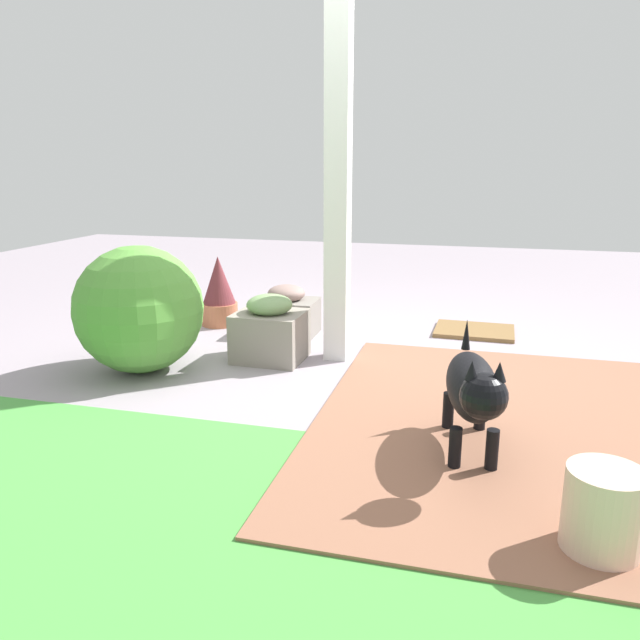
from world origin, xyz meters
name	(u,v)px	position (x,y,z in m)	size (l,w,h in m)	color
ground_plane	(363,368)	(0.00, 0.00, 0.00)	(12.00, 12.00, 0.00)	gray
brick_path	(501,426)	(-0.82, 0.70, 0.01)	(1.80, 2.40, 0.02)	#8D5D46
porch_pillar	(338,162)	(0.21, -0.16, 1.26)	(0.15, 0.15, 2.51)	white
stone_planter_nearest	(287,312)	(0.71, -0.64, 0.17)	(0.46, 0.34, 0.37)	gray
stone_planter_near	(270,330)	(0.62, -0.01, 0.20)	(0.45, 0.39, 0.44)	gray
round_shrub	(139,309)	(1.32, 0.39, 0.39)	(0.78, 0.78, 0.78)	#53943A
terracotta_pot_spiky	(219,292)	(1.31, -0.75, 0.26)	(0.29, 0.29, 0.55)	#C16C4B
dog	(473,388)	(-0.68, 1.05, 0.32)	(0.30, 0.80, 0.54)	black
ceramic_urn	(603,512)	(-1.11, 1.65, 0.15)	(0.25, 0.25, 0.30)	beige
doormat	(474,331)	(-0.66, -1.02, 0.01)	(0.58, 0.45, 0.03)	brown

